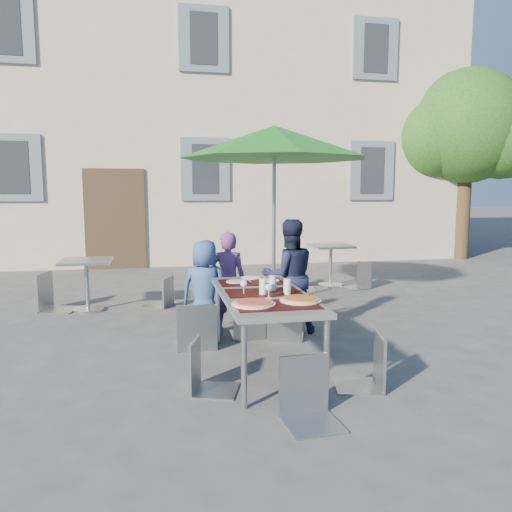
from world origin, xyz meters
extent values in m
plane|color=#3F4042|center=(0.00, 0.00, 0.00)|extent=(90.00, 90.00, 0.00)
cube|color=#B8A994|center=(0.00, 11.50, 3.50)|extent=(13.00, 8.00, 7.00)
cube|color=maroon|center=(0.00, 11.50, 7.00)|extent=(13.60, 8.20, 8.20)
cube|color=#3D2C1D|center=(-2.00, 7.47, 1.10)|extent=(1.30, 0.06, 2.20)
cube|color=slate|center=(-4.00, 7.47, 2.20)|extent=(1.10, 0.06, 1.40)
cube|color=#262B33|center=(-4.00, 7.45, 2.20)|extent=(0.60, 0.04, 1.10)
cube|color=slate|center=(-4.00, 7.47, 5.00)|extent=(1.10, 0.06, 1.40)
cube|color=#262B33|center=(-4.00, 7.45, 5.00)|extent=(0.60, 0.04, 1.10)
cube|color=slate|center=(0.00, 7.47, 2.20)|extent=(1.10, 0.06, 1.40)
cube|color=#262B33|center=(0.00, 7.45, 2.20)|extent=(0.60, 0.04, 1.10)
cube|color=slate|center=(0.00, 7.47, 5.00)|extent=(1.10, 0.06, 1.40)
cube|color=#262B33|center=(0.00, 7.45, 5.00)|extent=(0.60, 0.04, 1.10)
cube|color=slate|center=(4.00, 7.47, 2.20)|extent=(1.10, 0.06, 1.40)
cube|color=#262B33|center=(4.00, 7.45, 2.20)|extent=(0.60, 0.04, 1.10)
cube|color=slate|center=(4.00, 7.47, 5.00)|extent=(1.10, 0.06, 1.40)
cube|color=#262B33|center=(4.00, 7.45, 5.00)|extent=(0.60, 0.04, 1.10)
cylinder|color=#41301C|center=(6.50, 7.50, 1.40)|extent=(0.36, 0.36, 2.80)
sphere|color=#1A4813|center=(6.50, 7.50, 3.30)|extent=(2.80, 2.80, 2.80)
sphere|color=#1A4813|center=(5.70, 7.80, 3.00)|extent=(2.00, 2.00, 2.00)
sphere|color=#1A4813|center=(7.20, 7.10, 3.10)|extent=(2.20, 2.20, 2.20)
sphere|color=#1A4813|center=(6.70, 8.10, 3.80)|extent=(1.80, 1.80, 1.80)
cube|color=#414246|center=(-0.11, 0.69, 0.72)|extent=(0.80, 1.85, 0.05)
cylinder|color=#92999E|center=(-0.45, -0.17, 0.35)|extent=(0.05, 0.05, 0.70)
cylinder|color=#92999E|center=(0.23, -0.17, 0.35)|extent=(0.05, 0.05, 0.70)
cylinder|color=#92999E|center=(-0.45, 1.56, 0.35)|extent=(0.05, 0.05, 0.70)
cylinder|color=#92999E|center=(0.23, 1.56, 0.35)|extent=(0.05, 0.05, 0.70)
cube|color=black|center=(-0.11, 0.14, 0.75)|extent=(0.70, 0.42, 0.01)
cube|color=black|center=(-0.11, 0.69, 0.75)|extent=(0.70, 0.42, 0.01)
cube|color=black|center=(-0.11, 1.24, 0.75)|extent=(0.70, 0.42, 0.01)
cylinder|color=white|center=(-0.30, 0.19, 0.76)|extent=(0.38, 0.38, 0.01)
cylinder|color=tan|center=(-0.30, 0.19, 0.77)|extent=(0.34, 0.34, 0.01)
cylinder|color=#AD1A10|center=(-0.30, 0.19, 0.78)|extent=(0.29, 0.29, 0.01)
cylinder|color=white|center=(0.13, 0.25, 0.76)|extent=(0.37, 0.37, 0.01)
cylinder|color=tan|center=(0.13, 0.25, 0.77)|extent=(0.33, 0.33, 0.01)
cylinder|color=#932A0A|center=(0.13, 0.25, 0.78)|extent=(0.28, 0.28, 0.01)
cylinder|color=silver|center=(-0.13, 0.61, 0.82)|extent=(0.07, 0.07, 0.15)
cylinder|color=silver|center=(0.00, 0.76, 0.82)|extent=(0.07, 0.07, 0.15)
cylinder|color=silver|center=(0.09, 0.56, 0.82)|extent=(0.07, 0.07, 0.15)
cylinder|color=silver|center=(-0.31, 0.65, 0.75)|extent=(0.06, 0.06, 0.00)
cylinder|color=silver|center=(-0.31, 0.65, 0.79)|extent=(0.01, 0.01, 0.08)
sphere|color=silver|center=(-0.31, 0.65, 0.85)|extent=(0.06, 0.06, 0.06)
cylinder|color=silver|center=(-0.11, 0.43, 0.75)|extent=(0.06, 0.06, 0.00)
cylinder|color=silver|center=(-0.11, 0.43, 0.79)|extent=(0.01, 0.01, 0.08)
sphere|color=silver|center=(-0.11, 0.43, 0.85)|extent=(0.06, 0.06, 0.06)
cylinder|color=white|center=(-0.28, 1.28, 0.76)|extent=(0.22, 0.22, 0.01)
cube|color=#B8BBC1|center=(-0.14, 1.28, 0.76)|extent=(0.02, 0.18, 0.00)
cylinder|color=white|center=(0.08, 1.26, 0.76)|extent=(0.22, 0.22, 0.01)
cube|color=#B8BBC1|center=(0.22, 1.26, 0.76)|extent=(0.02, 0.18, 0.00)
cylinder|color=white|center=(-0.08, 1.47, 0.76)|extent=(0.22, 0.22, 0.01)
cube|color=#B8BBC1|center=(0.06, 1.47, 0.76)|extent=(0.02, 0.18, 0.00)
imported|color=#304F85|center=(-0.57, 1.78, 0.58)|extent=(0.67, 0.56, 1.16)
imported|color=#5E3872|center=(-0.26, 2.07, 0.62)|extent=(0.52, 0.41, 1.23)
imported|color=#171A33|center=(0.46, 1.87, 0.69)|extent=(0.68, 0.41, 1.38)
cube|color=gray|center=(-0.70, 1.53, 0.46)|extent=(0.43, 0.43, 0.03)
cube|color=gray|center=(-0.70, 1.33, 0.72)|extent=(0.43, 0.03, 0.51)
cylinder|color=gray|center=(-0.51, 1.72, 0.23)|extent=(0.02, 0.02, 0.45)
cylinder|color=gray|center=(-0.88, 1.71, 0.23)|extent=(0.02, 0.02, 0.45)
cylinder|color=gray|center=(-0.51, 1.35, 0.23)|extent=(0.02, 0.02, 0.45)
cylinder|color=gray|center=(-0.88, 1.35, 0.23)|extent=(0.02, 0.02, 0.45)
cube|color=gray|center=(-0.04, 1.81, 0.46)|extent=(0.44, 0.44, 0.03)
cube|color=gray|center=(-0.04, 1.61, 0.72)|extent=(0.43, 0.04, 0.52)
cylinder|color=gray|center=(0.15, 2.00, 0.23)|extent=(0.02, 0.02, 0.45)
cylinder|color=gray|center=(-0.22, 2.00, 0.23)|extent=(0.02, 0.02, 0.45)
cylinder|color=gray|center=(0.14, 1.62, 0.23)|extent=(0.02, 0.02, 0.45)
cylinder|color=gray|center=(-0.23, 1.63, 0.23)|extent=(0.02, 0.02, 0.45)
cube|color=gray|center=(0.37, 1.66, 0.43)|extent=(0.51, 0.51, 0.03)
cube|color=gray|center=(0.31, 1.47, 0.67)|extent=(0.39, 0.16, 0.48)
cylinder|color=gray|center=(0.59, 1.76, 0.21)|extent=(0.02, 0.02, 0.42)
cylinder|color=gray|center=(0.26, 1.87, 0.21)|extent=(0.02, 0.02, 0.42)
cylinder|color=gray|center=(0.48, 1.44, 0.21)|extent=(0.02, 0.02, 0.42)
cylinder|color=gray|center=(0.15, 1.55, 0.21)|extent=(0.02, 0.02, 0.42)
cube|color=#949B9F|center=(-0.63, 0.22, 0.40)|extent=(0.47, 0.47, 0.03)
cube|color=#949B9F|center=(-0.80, 0.27, 0.63)|extent=(0.14, 0.37, 0.45)
cylinder|color=#949B9F|center=(-0.52, 0.02, 0.20)|extent=(0.02, 0.02, 0.39)
cylinder|color=#949B9F|center=(-0.43, 0.33, 0.20)|extent=(0.02, 0.02, 0.39)
cylinder|color=#949B9F|center=(-0.83, 0.11, 0.20)|extent=(0.02, 0.02, 0.39)
cylinder|color=#949B9F|center=(-0.74, 0.42, 0.20)|extent=(0.02, 0.02, 0.39)
cube|color=#939B9E|center=(0.61, 0.07, 0.42)|extent=(0.47, 0.47, 0.03)
cube|color=#939B9E|center=(0.79, 0.03, 0.66)|extent=(0.11, 0.39, 0.47)
cylinder|color=#939B9E|center=(0.48, 0.27, 0.21)|extent=(0.02, 0.02, 0.41)
cylinder|color=#939B9E|center=(0.41, -0.06, 0.21)|extent=(0.02, 0.02, 0.41)
cylinder|color=#939B9E|center=(0.81, 0.20, 0.21)|extent=(0.02, 0.02, 0.41)
cylinder|color=#939B9E|center=(0.74, -0.13, 0.21)|extent=(0.02, 0.02, 0.41)
cube|color=#91969C|center=(0.00, -0.55, 0.43)|extent=(0.43, 0.43, 0.03)
cube|color=#91969C|center=(-0.01, -0.36, 0.67)|extent=(0.40, 0.06, 0.48)
cylinder|color=#91969C|center=(-0.16, -0.73, 0.21)|extent=(0.02, 0.02, 0.42)
cylinder|color=#91969C|center=(0.19, -0.71, 0.21)|extent=(0.02, 0.02, 0.42)
cylinder|color=#91969C|center=(-0.18, -0.39, 0.21)|extent=(0.02, 0.02, 0.42)
cylinder|color=#91969C|center=(0.16, -0.36, 0.21)|extent=(0.02, 0.02, 0.42)
cylinder|color=#B8BBC1|center=(0.62, 3.37, 0.05)|extent=(0.50, 0.50, 0.11)
cylinder|color=#92999E|center=(0.62, 3.37, 1.24)|extent=(0.06, 0.06, 2.48)
cone|color=#176B1D|center=(0.62, 3.37, 2.42)|extent=(2.80, 2.80, 0.48)
cylinder|color=#B8BBC1|center=(-2.10, 3.47, 0.02)|extent=(0.44, 0.44, 0.04)
cylinder|color=#92999E|center=(-2.10, 3.47, 0.35)|extent=(0.06, 0.06, 0.70)
cube|color=#92999E|center=(-2.10, 3.47, 0.73)|extent=(0.70, 0.70, 0.04)
cube|color=gray|center=(-2.50, 3.58, 0.50)|extent=(0.57, 0.57, 0.03)
cube|color=gray|center=(-2.71, 3.64, 0.77)|extent=(0.15, 0.45, 0.55)
cylinder|color=gray|center=(-2.36, 3.34, 0.24)|extent=(0.02, 0.02, 0.48)
cylinder|color=gray|center=(-2.26, 3.72, 0.24)|extent=(0.02, 0.02, 0.48)
cylinder|color=gray|center=(-2.74, 3.44, 0.24)|extent=(0.02, 0.02, 0.48)
cylinder|color=gray|center=(-2.64, 3.83, 0.24)|extent=(0.02, 0.02, 0.48)
cube|color=gray|center=(-1.12, 3.59, 0.40)|extent=(0.50, 0.50, 0.03)
cube|color=gray|center=(-0.96, 3.52, 0.63)|extent=(0.18, 0.35, 0.45)
cylinder|color=gray|center=(-1.20, 3.81, 0.20)|extent=(0.02, 0.02, 0.39)
cylinder|color=gray|center=(-1.33, 3.51, 0.20)|extent=(0.02, 0.02, 0.39)
cylinder|color=gray|center=(-0.90, 3.67, 0.20)|extent=(0.02, 0.02, 0.39)
cylinder|color=gray|center=(-1.04, 3.38, 0.20)|extent=(0.02, 0.02, 0.39)
cylinder|color=#B8BBC1|center=(1.96, 4.57, 0.02)|extent=(0.44, 0.44, 0.04)
cylinder|color=#92999E|center=(1.96, 4.57, 0.35)|extent=(0.06, 0.06, 0.71)
cube|color=#92999E|center=(1.96, 4.57, 0.74)|extent=(0.71, 0.71, 0.04)
cube|color=gray|center=(1.38, 4.38, 0.48)|extent=(0.53, 0.53, 0.03)
cube|color=gray|center=(1.17, 4.42, 0.75)|extent=(0.12, 0.45, 0.53)
cylinder|color=gray|center=(1.53, 4.15, 0.24)|extent=(0.02, 0.02, 0.47)
cylinder|color=gray|center=(1.60, 4.53, 0.24)|extent=(0.02, 0.02, 0.47)
cylinder|color=gray|center=(1.15, 4.22, 0.24)|extent=(0.02, 0.02, 0.47)
cylinder|color=gray|center=(1.22, 4.60, 0.24)|extent=(0.02, 0.02, 0.47)
cube|color=gray|center=(2.34, 4.30, 0.41)|extent=(0.47, 0.47, 0.03)
cube|color=gray|center=(2.52, 4.35, 0.64)|extent=(0.13, 0.38, 0.46)
cylinder|color=gray|center=(2.14, 4.41, 0.20)|extent=(0.02, 0.02, 0.40)
cylinder|color=gray|center=(2.23, 4.10, 0.20)|extent=(0.02, 0.02, 0.40)
cylinder|color=gray|center=(2.46, 4.50, 0.20)|extent=(0.02, 0.02, 0.40)
cylinder|color=gray|center=(2.55, 4.18, 0.20)|extent=(0.02, 0.02, 0.40)
camera|label=1|loc=(-1.08, -3.89, 1.72)|focal=35.00mm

